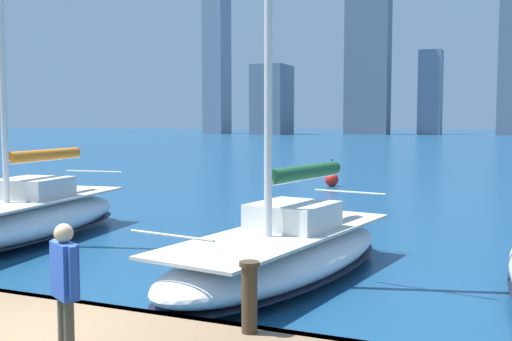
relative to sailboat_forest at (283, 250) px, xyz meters
name	(u,v)px	position (x,y,z in m)	size (l,w,h in m)	color
dock_pier	(38,336)	(1.18, 5.80, -0.06)	(28.00, 2.80, 0.60)	#896B4C
city_skyline	(498,64)	(-1.14, -157.23, 17.99)	(165.12, 23.84, 49.05)	slate
sailboat_forest	(283,250)	(0.00, 0.00, 0.00)	(3.80, 8.04, 10.30)	white
sailboat_orange	(23,217)	(8.01, -1.01, 0.06)	(3.80, 8.60, 10.95)	white
person_blue_shirt	(65,280)	(0.14, 6.47, 0.94)	(0.51, 0.36, 1.55)	#4C473D
mooring_post	(249,296)	(-1.32, 4.79, 0.47)	(0.26, 0.26, 0.91)	#423323
channel_buoy	(332,179)	(4.02, -18.02, -0.24)	(0.70, 0.70, 1.40)	red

